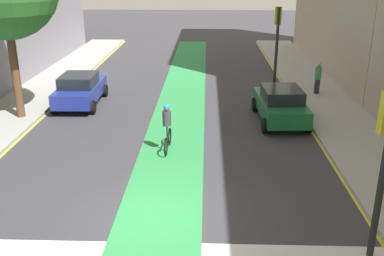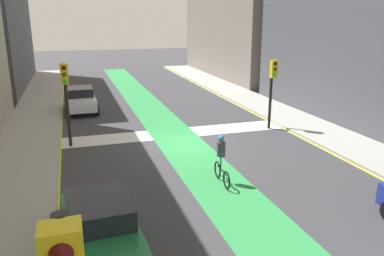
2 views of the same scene
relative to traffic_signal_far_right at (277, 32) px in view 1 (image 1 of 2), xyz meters
The scene contains 8 objects.
ground_plane 15.70m from the traffic_signal_far_right, 110.50° to the right, with size 120.00×120.00×0.00m, color #38383D.
bike_lane_paint 15.62m from the traffic_signal_far_right, 109.69° to the right, with size 2.40×60.00×0.01m, color #2D8C47.
curb_stripe_right 14.76m from the traffic_signal_far_right, 87.58° to the right, with size 0.16×60.00×0.01m, color yellow.
traffic_signal_far_right is the anchor object (origin of this frame).
car_blue_left_far 11.10m from the traffic_signal_far_right, 158.74° to the right, with size 2.09×4.24×1.57m.
car_green_right_far 6.56m from the traffic_signal_far_right, 95.56° to the right, with size 2.19×4.28×1.57m.
cyclist_in_lane 11.20m from the traffic_signal_far_right, 118.90° to the right, with size 0.32×1.73×1.86m.
pedestrian_sidewalk_right_a 3.48m from the traffic_signal_far_right, 44.30° to the right, with size 0.34×0.34×1.66m.
Camera 1 is at (1.51, -10.57, 6.59)m, focal length 41.59 mm.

